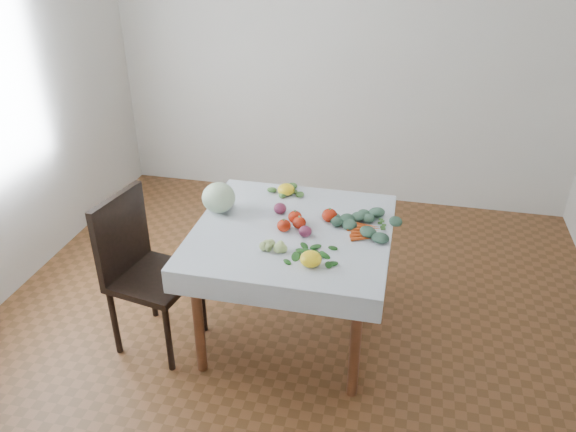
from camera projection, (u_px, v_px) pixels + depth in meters
name	position (u px, v px, depth m)	size (l,w,h in m)	color
ground	(292.00, 331.00, 3.60)	(4.00, 4.00, 0.00)	brown
back_wall	(344.00, 49.00, 4.65)	(4.00, 0.04, 2.70)	silver
table	(292.00, 244.00, 3.28)	(1.00, 1.00, 0.75)	brown
tablecloth	(292.00, 229.00, 3.23)	(1.12, 1.12, 0.01)	silver
chair	(140.00, 263.00, 3.28)	(0.51, 0.51, 0.97)	black
cabbage	(219.00, 198.00, 3.38)	(0.20, 0.20, 0.18)	#B6CEAC
tomato_a	(295.00, 217.00, 3.28)	(0.08, 0.08, 0.07)	#AD200B
tomato_b	(284.00, 226.00, 3.20)	(0.08, 0.08, 0.07)	#AD200B
tomato_c	(299.00, 223.00, 3.23)	(0.08, 0.08, 0.07)	#AD200B
tomato_d	(330.00, 215.00, 3.29)	(0.09, 0.09, 0.08)	#AD200B
heirloom_back	(286.00, 189.00, 3.60)	(0.11, 0.11, 0.08)	yellow
heirloom_front	(311.00, 259.00, 2.88)	(0.11, 0.11, 0.08)	yellow
onion_a	(280.00, 208.00, 3.38)	(0.08, 0.08, 0.07)	#58193D
onion_b	(305.00, 231.00, 3.15)	(0.07, 0.07, 0.06)	#58193D
tomatillo_cluster	(273.00, 246.00, 3.02)	(0.15, 0.10, 0.04)	#B8D57B
carrot_bunch	(365.00, 231.00, 3.18)	(0.18, 0.21, 0.03)	#D65117
kale_bunch	(366.00, 223.00, 3.24)	(0.33, 0.33, 0.05)	#3C6352
basil_bunch	(314.00, 256.00, 2.97)	(0.29, 0.20, 0.01)	#1B5019
dill_bunch	(288.00, 190.00, 3.65)	(0.23, 0.23, 0.03)	#457E39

